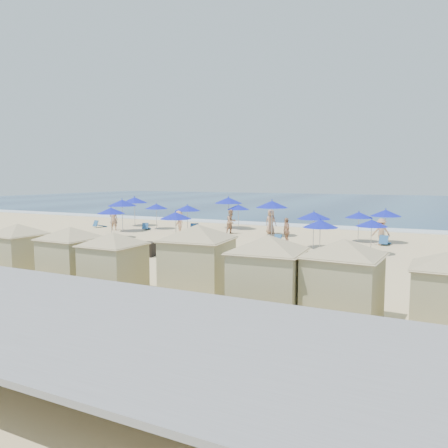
{
  "coord_description": "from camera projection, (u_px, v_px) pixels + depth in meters",
  "views": [
    {
      "loc": [
        12.61,
        -22.17,
        4.24
      ],
      "look_at": [
        0.18,
        3.0,
        1.29
      ],
      "focal_mm": 35.0,
      "sensor_mm": 36.0,
      "label": 1
    }
  ],
  "objects": [
    {
      "name": "beachgoer_1",
      "position": [
        231.0,
        222.0,
        33.32
      ],
      "size": [
        0.99,
        1.11,
        1.87
      ],
      "primitive_type": "imported",
      "rotation": [
        0.0,
        0.0,
        1.19
      ],
      "color": "tan",
      "rests_on": "ground"
    },
    {
      "name": "ground",
      "position": [
        199.0,
        250.0,
        25.77
      ],
      "size": [
        160.0,
        160.0,
        0.0
      ],
      "primitive_type": "plane",
      "color": "beige",
      "rests_on": "ground"
    },
    {
      "name": "umbrella_3",
      "position": [
        111.0,
        211.0,
        30.82
      ],
      "size": [
        1.99,
        1.99,
        2.26
      ],
      "color": "#A5A8AD",
      "rests_on": "ground"
    },
    {
      "name": "beach_chair_3",
      "position": [
        198.0,
        238.0,
        29.25
      ],
      "size": [
        0.95,
        1.3,
        0.65
      ],
      "color": "#26568B",
      "rests_on": "ground"
    },
    {
      "name": "beach_chair_0",
      "position": [
        99.0,
        225.0,
        37.81
      ],
      "size": [
        0.76,
        1.25,
        0.64
      ],
      "color": "#26568B",
      "rests_on": "ground"
    },
    {
      "name": "umbrella_7",
      "position": [
        272.0,
        204.0,
        31.89
      ],
      "size": [
        2.38,
        2.38,
        2.71
      ],
      "color": "#A5A8AD",
      "rests_on": "ground"
    },
    {
      "name": "cabana_1",
      "position": [
        71.0,
        249.0,
        17.12
      ],
      "size": [
        4.13,
        4.13,
        2.59
      ],
      "color": "tan",
      "rests_on": "ground"
    },
    {
      "name": "cabana_5",
      "position": [
        343.0,
        270.0,
        12.64
      ],
      "size": [
        4.39,
        4.39,
        2.76
      ],
      "color": "tan",
      "rests_on": "ground"
    },
    {
      "name": "umbrella_0",
      "position": [
        134.0,
        200.0,
        38.77
      ],
      "size": [
        2.34,
        2.34,
        2.67
      ],
      "color": "#A5A8AD",
      "rests_on": "ground"
    },
    {
      "name": "umbrella_1",
      "position": [
        122.0,
        203.0,
        34.71
      ],
      "size": [
        2.32,
        2.32,
        2.64
      ],
      "color": "#A5A8AD",
      "rests_on": "ground"
    },
    {
      "name": "beachgoer_0",
      "position": [
        114.0,
        219.0,
        35.68
      ],
      "size": [
        0.78,
        0.67,
        1.8
      ],
      "primitive_type": "imported",
      "rotation": [
        0.0,
        0.0,
        3.59
      ],
      "color": "tan",
      "rests_on": "ground"
    },
    {
      "name": "umbrella_10",
      "position": [
        386.0,
        213.0,
        28.46
      ],
      "size": [
        2.01,
        2.01,
        2.29
      ],
      "color": "#A5A8AD",
      "rests_on": "ground"
    },
    {
      "name": "umbrella_12",
      "position": [
        228.0,
        200.0,
        36.95
      ],
      "size": [
        2.41,
        2.41,
        2.74
      ],
      "color": "#A5A8AD",
      "rests_on": "ground"
    },
    {
      "name": "surf_line",
      "position": [
        283.0,
        225.0,
        39.58
      ],
      "size": [
        160.0,
        2.5,
        0.08
      ],
      "primitive_type": "cube",
      "color": "white",
      "rests_on": "ground"
    },
    {
      "name": "umbrella_13",
      "position": [
        372.0,
        223.0,
        24.19
      ],
      "size": [
        1.79,
        1.79,
        2.03
      ],
      "color": "#A5A8AD",
      "rests_on": "ground"
    },
    {
      "name": "trash_bin",
      "position": [
        147.0,
        249.0,
        23.78
      ],
      "size": [
        0.93,
        0.93,
        0.77
      ],
      "primitive_type": "cube",
      "rotation": [
        0.0,
        0.0,
        0.23
      ],
      "color": "black",
      "rests_on": "ground"
    },
    {
      "name": "beach_chair_5",
      "position": [
        385.0,
        242.0,
        27.75
      ],
      "size": [
        0.66,
        1.26,
        0.67
      ],
      "color": "#26568B",
      "rests_on": "ground"
    },
    {
      "name": "beachgoer_5",
      "position": [
        179.0,
        223.0,
        32.67
      ],
      "size": [
        1.34,
        1.26,
        1.82
      ],
      "primitive_type": "imported",
      "rotation": [
        0.0,
        0.0,
        5.62
      ],
      "color": "tan",
      "rests_on": "ground"
    },
    {
      "name": "beachgoer_4",
      "position": [
        271.0,
        222.0,
        33.45
      ],
      "size": [
        1.01,
        0.76,
        1.86
      ],
      "primitive_type": "imported",
      "rotation": [
        0.0,
        0.0,
        2.95
      ],
      "color": "tan",
      "rests_on": "ground"
    },
    {
      "name": "beach_chair_4",
      "position": [
        280.0,
        240.0,
        28.41
      ],
      "size": [
        0.78,
        1.26,
        0.65
      ],
      "color": "#26568B",
      "rests_on": "ground"
    },
    {
      "name": "umbrella_6",
      "position": [
        176.0,
        216.0,
        26.85
      ],
      "size": [
        1.98,
        1.98,
        2.26
      ],
      "color": "#A5A8AD",
      "rests_on": "ground"
    },
    {
      "name": "cabana_3",
      "position": [
        198.0,
        252.0,
        15.29
      ],
      "size": [
        4.61,
        4.61,
        2.91
      ],
      "color": "tan",
      "rests_on": "ground"
    },
    {
      "name": "cabana_4",
      "position": [
        268.0,
        265.0,
        13.33
      ],
      "size": [
        4.44,
        4.44,
        2.79
      ],
      "color": "tan",
      "rests_on": "ground"
    },
    {
      "name": "beachgoer_2",
      "position": [
        286.0,
        231.0,
        27.75
      ],
      "size": [
        0.94,
        1.09,
        1.75
      ],
      "primitive_type": "imported",
      "rotation": [
        0.0,
        0.0,
        5.33
      ],
      "color": "tan",
      "rests_on": "ground"
    },
    {
      "name": "umbrella_11",
      "position": [
        320.0,
        224.0,
        22.91
      ],
      "size": [
        1.89,
        1.89,
        2.15
      ],
      "color": "#A5A8AD",
      "rests_on": "ground"
    },
    {
      "name": "umbrella_4",
      "position": [
        238.0,
        207.0,
        36.16
      ],
      "size": [
        1.88,
        1.88,
        2.14
      ],
      "color": "#A5A8AD",
      "rests_on": "ground"
    },
    {
      "name": "umbrella_9",
      "position": [
        359.0,
        215.0,
        29.0
      ],
      "size": [
        1.84,
        1.84,
        2.09
      ],
      "color": "#A5A8AD",
      "rests_on": "ground"
    },
    {
      "name": "beachgoer_3",
      "position": [
        381.0,
        232.0,
        27.8
      ],
      "size": [
        1.24,
        0.93,
        1.7
      ],
      "primitive_type": "imported",
      "rotation": [
        0.0,
        0.0,
        3.44
      ],
      "color": "tan",
      "rests_on": "ground"
    },
    {
      "name": "ocean",
      "position": [
        357.0,
        203.0,
        74.81
      ],
      "size": [
        160.0,
        80.0,
        0.06
      ],
      "primitive_type": "cube",
      "color": "navy",
      "rests_on": "ground"
    },
    {
      "name": "umbrella_5",
      "position": [
        187.0,
        208.0,
        33.34
      ],
      "size": [
        2.0,
        2.0,
        2.28
      ],
      "color": "#A5A8AD",
      "rests_on": "ground"
    },
    {
      "name": "cabana_0",
      "position": [
        18.0,
        244.0,
        18.49
      ],
      "size": [
        4.08,
        4.08,
        2.57
      ],
      "color": "tan",
      "rests_on": "ground"
    },
    {
      "name": "umbrella_8",
      "position": [
        314.0,
        215.0,
        26.29
      ],
      "size": [
        2.03,
        2.03,
        2.32
      ],
      "color": "#A5A8AD",
      "rests_on": "ground"
    },
    {
      "name": "beach_chair_2",
      "position": [
        195.0,
        229.0,
        34.21
      ],
      "size": [
        1.12,
        1.53,
        0.77
      ],
      "color": "#26568B",
      "rests_on": "ground"
    },
    {
      "name": "beach_chair_1",
      "position": [
        146.0,
        227.0,
        35.96
      ],
      "size": [
        0.89,
        1.23,
        0.62
      ],
      "color": "#26568B",
      "rests_on": "ground"
    },
    {
      "name": "cabana_2",
      "position": [
        113.0,
        256.0,
        15.83
      ],
      "size": [
        4.03,
        4.03,
        2.53
      ],
      "color": "tan",
      "rests_on": "ground"
    },
    {
      "name": "umbrella_2",
      "position": [
        156.0,
        206.0,
        36.45
      ],
      "size": [
        1.93,
        1.93,
        2.2
      ],
      "color": "#A5A8AD",
      "rests_on": "ground"
    }
  ]
}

